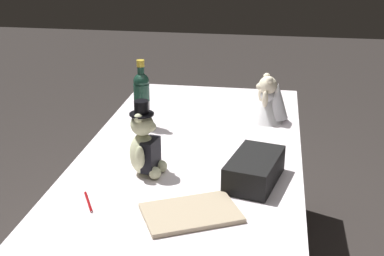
# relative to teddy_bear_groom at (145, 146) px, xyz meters

# --- Properties ---
(reception_table) EXTENTS (1.81, 0.90, 0.73)m
(reception_table) POSITION_rel_teddy_bear_groom_xyz_m (-0.24, 0.14, -0.48)
(reception_table) COLOR white
(reception_table) RESTS_ON ground_plane
(teddy_bear_groom) EXTENTS (0.15, 0.14, 0.29)m
(teddy_bear_groom) POSITION_rel_teddy_bear_groom_xyz_m (0.00, 0.00, 0.00)
(teddy_bear_groom) COLOR beige
(teddy_bear_groom) RESTS_ON reception_table
(teddy_bear_bride) EXTENTS (0.17, 0.20, 0.23)m
(teddy_bear_bride) POSITION_rel_teddy_bear_groom_xyz_m (-0.64, 0.45, -0.02)
(teddy_bear_bride) COLOR white
(teddy_bear_bride) RESTS_ON reception_table
(champagne_bottle) EXTENTS (0.07, 0.07, 0.32)m
(champagne_bottle) POSITION_rel_teddy_bear_groom_xyz_m (-0.47, -0.13, 0.02)
(champagne_bottle) COLOR #193A2C
(champagne_bottle) RESTS_ON reception_table
(signing_pen) EXTENTS (0.13, 0.08, 0.01)m
(signing_pen) POSITION_rel_teddy_bear_groom_xyz_m (0.26, -0.14, -0.11)
(signing_pen) COLOR maroon
(signing_pen) RESTS_ON reception_table
(gift_case_black) EXTENTS (0.32, 0.22, 0.10)m
(gift_case_black) POSITION_rel_teddy_bear_groom_xyz_m (0.00, 0.41, -0.06)
(gift_case_black) COLOR black
(gift_case_black) RESTS_ON reception_table
(guestbook) EXTENTS (0.32, 0.37, 0.02)m
(guestbook) POSITION_rel_teddy_bear_groom_xyz_m (0.27, 0.22, -0.10)
(guestbook) COLOR tan
(guestbook) RESTS_ON reception_table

